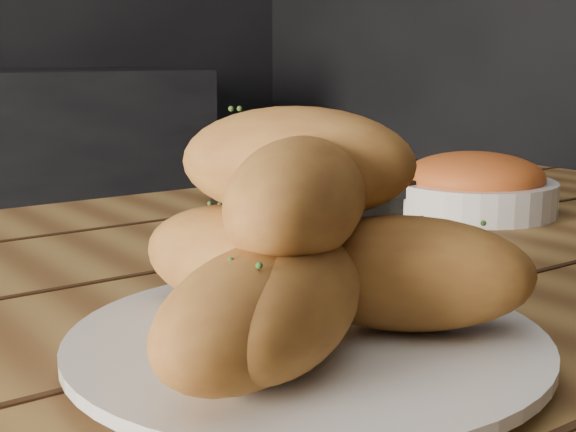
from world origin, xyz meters
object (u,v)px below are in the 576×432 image
at_px(table, 319,378).
at_px(bread_rolls, 299,250).
at_px(plate, 307,346).
at_px(skillet, 327,183).
at_px(bowl, 474,186).

relative_size(table, bread_rolls, 5.13).
bearing_deg(table, plate, -130.92).
bearing_deg(skillet, table, -129.81).
height_order(plate, bread_rolls, bread_rolls).
height_order(table, bowl, bowl).
distance_m(skillet, bowl, 0.19).
relative_size(plate, skillet, 0.69).
distance_m(bread_rolls, skillet, 0.58).
bearing_deg(bread_rolls, plate, 18.91).
bearing_deg(bowl, skillet, 117.66).
distance_m(plate, skillet, 0.57).
bearing_deg(bowl, plate, -150.14).
distance_m(plate, bowl, 0.53).
xyz_separation_m(table, bread_rolls, (-0.13, -0.15, 0.17)).
height_order(table, bread_rolls, bread_rolls).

